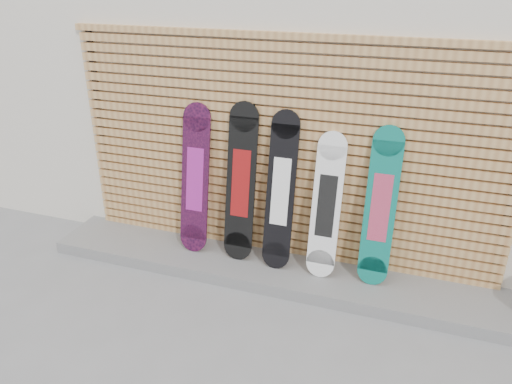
% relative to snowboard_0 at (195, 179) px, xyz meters
% --- Properties ---
extents(ground, '(80.00, 80.00, 0.00)m').
position_rel_snowboard_0_xyz_m(ground, '(0.99, -0.79, -0.87)').
color(ground, gray).
rests_on(ground, ground).
extents(building, '(12.00, 5.00, 3.60)m').
position_rel_snowboard_0_xyz_m(building, '(1.49, 2.71, 0.93)').
color(building, silver).
rests_on(building, ground).
extents(concrete_step, '(4.60, 0.70, 0.12)m').
position_rel_snowboard_0_xyz_m(concrete_step, '(0.84, -0.11, -0.81)').
color(concrete_step, slate).
rests_on(concrete_step, ground).
extents(slat_wall, '(4.26, 0.08, 2.29)m').
position_rel_snowboard_0_xyz_m(slat_wall, '(0.84, 0.18, 0.34)').
color(slat_wall, tan).
rests_on(slat_wall, ground).
extents(snowboard_0, '(0.29, 0.30, 1.51)m').
position_rel_snowboard_0_xyz_m(snowboard_0, '(0.00, 0.00, 0.00)').
color(snowboard_0, black).
rests_on(snowboard_0, concrete_step).
extents(snowboard_1, '(0.29, 0.30, 1.56)m').
position_rel_snowboard_0_xyz_m(snowboard_1, '(0.49, 0.00, 0.03)').
color(snowboard_1, black).
rests_on(snowboard_1, concrete_step).
extents(snowboard_2, '(0.27, 0.33, 1.52)m').
position_rel_snowboard_0_xyz_m(snowboard_2, '(0.89, -0.01, 0.01)').
color(snowboard_2, black).
rests_on(snowboard_2, concrete_step).
extents(snowboard_3, '(0.27, 0.33, 1.36)m').
position_rel_snowboard_0_xyz_m(snowboard_3, '(1.33, -0.01, -0.07)').
color(snowboard_3, white).
rests_on(snowboard_3, concrete_step).
extents(snowboard_4, '(0.28, 0.30, 1.46)m').
position_rel_snowboard_0_xyz_m(snowboard_4, '(1.81, 0.00, -0.02)').
color(snowboard_4, '#0B6E61').
rests_on(snowboard_4, concrete_step).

